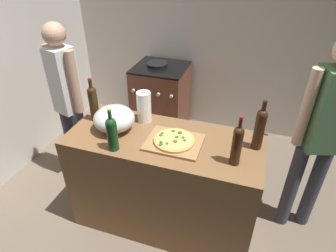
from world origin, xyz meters
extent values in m
cube|color=#6B5B4C|center=(0.00, 1.20, -0.01)|extent=(4.12, 3.00, 0.02)
cube|color=beige|center=(0.00, 2.45, 1.30)|extent=(4.12, 0.10, 2.60)
cube|color=beige|center=(-1.81, 1.20, 1.30)|extent=(0.10, 3.00, 2.60)
cube|color=brown|center=(-0.03, 0.67, 0.45)|extent=(1.47, 0.62, 0.90)
cube|color=#9E7247|center=(0.07, 0.63, 0.91)|extent=(0.40, 0.32, 0.02)
cylinder|color=tan|center=(0.07, 0.63, 0.92)|extent=(0.30, 0.30, 0.02)
cylinder|color=#EAC660|center=(0.07, 0.63, 0.94)|extent=(0.26, 0.26, 0.00)
cylinder|color=#335926|center=(0.03, 0.72, 0.94)|extent=(0.03, 0.03, 0.01)
cylinder|color=#335926|center=(0.12, 0.67, 0.94)|extent=(0.03, 0.03, 0.01)
cylinder|color=#335926|center=(-0.04, 0.64, 0.94)|extent=(0.03, 0.03, 0.01)
cylinder|color=#335926|center=(-0.01, 0.56, 0.94)|extent=(0.02, 0.02, 0.01)
cylinder|color=#335926|center=(0.08, 0.66, 0.94)|extent=(0.03, 0.03, 0.01)
cylinder|color=#335926|center=(0.04, 0.56, 0.94)|extent=(0.02, 0.02, 0.01)
cylinder|color=#335926|center=(0.08, 0.72, 0.94)|extent=(0.04, 0.04, 0.01)
cylinder|color=#335926|center=(0.08, 0.60, 0.94)|extent=(0.03, 0.03, 0.01)
cylinder|color=#335926|center=(0.14, 0.64, 0.94)|extent=(0.02, 0.02, 0.01)
cylinder|color=#335926|center=(0.00, 0.54, 0.94)|extent=(0.03, 0.03, 0.01)
cylinder|color=#335926|center=(-0.04, 0.67, 0.94)|extent=(0.02, 0.02, 0.01)
cylinder|color=#B2B2B7|center=(-0.43, 0.67, 0.90)|extent=(0.13, 0.13, 0.01)
ellipsoid|color=silver|center=(-0.43, 0.67, 0.99)|extent=(0.32, 0.32, 0.19)
cylinder|color=white|center=(-0.26, 0.86, 1.02)|extent=(0.11, 0.11, 0.25)
cylinder|color=#997551|center=(-0.26, 0.86, 1.02)|extent=(0.03, 0.03, 0.26)
cylinder|color=#331E0F|center=(0.51, 0.55, 1.02)|extent=(0.07, 0.07, 0.25)
sphere|color=#331E0F|center=(0.51, 0.55, 1.15)|extent=(0.07, 0.07, 0.07)
cylinder|color=#331E0F|center=(0.51, 0.55, 1.21)|extent=(0.02, 0.02, 0.08)
cylinder|color=maroon|center=(0.51, 0.55, 1.25)|extent=(0.02, 0.02, 0.01)
cylinder|color=#143819|center=(-0.32, 0.44, 1.00)|extent=(0.08, 0.08, 0.21)
sphere|color=#143819|center=(-0.32, 0.44, 1.11)|extent=(0.08, 0.08, 0.08)
cylinder|color=#143819|center=(-0.32, 0.44, 1.17)|extent=(0.02, 0.02, 0.08)
cylinder|color=gold|center=(-0.32, 0.44, 1.21)|extent=(0.03, 0.03, 0.01)
cylinder|color=#331E0F|center=(-0.65, 0.75, 1.02)|extent=(0.07, 0.07, 0.26)
sphere|color=#331E0F|center=(-0.65, 0.75, 1.15)|extent=(0.07, 0.07, 0.07)
cylinder|color=#331E0F|center=(-0.65, 0.75, 1.21)|extent=(0.03, 0.03, 0.07)
cylinder|color=maroon|center=(-0.65, 0.75, 1.25)|extent=(0.03, 0.03, 0.01)
cylinder|color=#331E0F|center=(0.63, 0.77, 1.03)|extent=(0.07, 0.07, 0.27)
sphere|color=#331E0F|center=(0.63, 0.77, 1.17)|extent=(0.07, 0.07, 0.07)
cylinder|color=#331E0F|center=(0.63, 0.77, 1.22)|extent=(0.03, 0.03, 0.07)
cylinder|color=black|center=(0.63, 0.77, 1.26)|extent=(0.03, 0.03, 0.01)
cube|color=brown|center=(-0.55, 2.05, 0.43)|extent=(0.62, 0.59, 0.86)
cube|color=black|center=(-0.55, 2.05, 0.87)|extent=(0.62, 0.59, 0.02)
cylinder|color=silver|center=(-0.78, 1.75, 0.67)|extent=(0.04, 0.02, 0.04)
cylinder|color=silver|center=(-0.62, 1.75, 0.67)|extent=(0.04, 0.02, 0.04)
cylinder|color=silver|center=(-0.47, 1.75, 0.67)|extent=(0.04, 0.02, 0.04)
cylinder|color=silver|center=(-0.32, 1.75, 0.67)|extent=(0.04, 0.02, 0.04)
cylinder|color=black|center=(-0.59, 2.05, 0.90)|extent=(0.25, 0.25, 0.04)
cylinder|color=#383D4C|center=(-1.15, 0.99, 0.40)|extent=(0.11, 0.11, 0.80)
cylinder|color=#383D4C|center=(-0.97, 0.94, 0.40)|extent=(0.11, 0.11, 0.80)
cube|color=silver|center=(-1.06, 0.96, 1.09)|extent=(0.24, 0.25, 0.60)
cylinder|color=tan|center=(-1.20, 1.00, 1.11)|extent=(0.08, 0.08, 0.57)
cylinder|color=tan|center=(-0.92, 0.92, 1.11)|extent=(0.08, 0.08, 0.57)
sphere|color=tan|center=(-1.06, 0.96, 1.50)|extent=(0.19, 0.19, 0.19)
cylinder|color=#383D4C|center=(1.16, 1.04, 0.42)|extent=(0.11, 0.11, 0.83)
cylinder|color=#383D4C|center=(0.98, 0.99, 0.42)|extent=(0.11, 0.11, 0.83)
cube|color=#4C724C|center=(1.07, 1.01, 1.14)|extent=(0.28, 0.26, 0.62)
cylinder|color=beige|center=(0.92, 0.97, 1.16)|extent=(0.08, 0.08, 0.59)
camera|label=1|loc=(0.56, -0.98, 2.15)|focal=30.84mm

